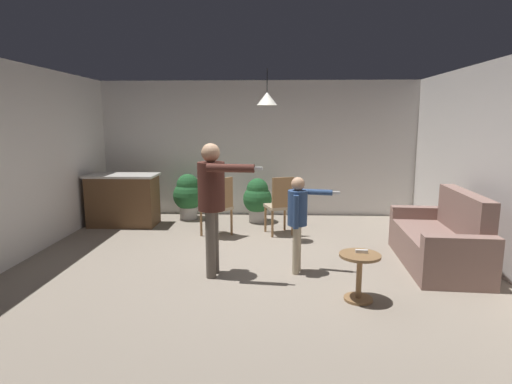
{
  "coord_description": "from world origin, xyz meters",
  "views": [
    {
      "loc": [
        0.3,
        -5.16,
        1.92
      ],
      "look_at": [
        0.08,
        0.11,
        1.0
      ],
      "focal_mm": 28.81,
      "sensor_mm": 36.0,
      "label": 1
    }
  ],
  "objects_px": {
    "potted_plant_corner": "(188,194)",
    "spare_remote_on_table": "(362,251)",
    "couch_floral": "(441,241)",
    "dining_chair_by_counter": "(280,203)",
    "kitchen_counter": "(123,200)",
    "person_child": "(298,214)",
    "potted_plant_by_wall": "(257,198)",
    "side_table_by_couch": "(359,271)",
    "person_adult": "(213,195)",
    "dining_chair_near_wall": "(219,205)"
  },
  "relations": [
    {
      "from": "side_table_by_couch",
      "to": "dining_chair_near_wall",
      "type": "bearing_deg",
      "value": 127.02
    },
    {
      "from": "dining_chair_by_counter",
      "to": "spare_remote_on_table",
      "type": "height_order",
      "value": "dining_chair_by_counter"
    },
    {
      "from": "couch_floral",
      "to": "side_table_by_couch",
      "type": "xyz_separation_m",
      "value": [
        -1.31,
        -1.15,
        -0.0
      ]
    },
    {
      "from": "side_table_by_couch",
      "to": "potted_plant_corner",
      "type": "xyz_separation_m",
      "value": [
        -2.59,
        3.63,
        0.17
      ]
    },
    {
      "from": "side_table_by_couch",
      "to": "person_adult",
      "type": "distance_m",
      "value": 1.93
    },
    {
      "from": "person_child",
      "to": "spare_remote_on_table",
      "type": "distance_m",
      "value": 1.02
    },
    {
      "from": "couch_floral",
      "to": "potted_plant_corner",
      "type": "bearing_deg",
      "value": 61.25
    },
    {
      "from": "person_adult",
      "to": "potted_plant_corner",
      "type": "bearing_deg",
      "value": -157.0
    },
    {
      "from": "couch_floral",
      "to": "dining_chair_by_counter",
      "type": "distance_m",
      "value": 2.55
    },
    {
      "from": "person_child",
      "to": "potted_plant_by_wall",
      "type": "xyz_separation_m",
      "value": [
        -0.61,
        2.64,
        -0.3
      ]
    },
    {
      "from": "potted_plant_by_wall",
      "to": "spare_remote_on_table",
      "type": "bearing_deg",
      "value": -69.97
    },
    {
      "from": "dining_chair_by_counter",
      "to": "potted_plant_corner",
      "type": "distance_m",
      "value": 2.09
    },
    {
      "from": "couch_floral",
      "to": "spare_remote_on_table",
      "type": "relative_size",
      "value": 14.24
    },
    {
      "from": "couch_floral",
      "to": "spare_remote_on_table",
      "type": "height_order",
      "value": "couch_floral"
    },
    {
      "from": "dining_chair_near_wall",
      "to": "potted_plant_by_wall",
      "type": "relative_size",
      "value": 1.19
    },
    {
      "from": "person_adult",
      "to": "dining_chair_by_counter",
      "type": "distance_m",
      "value": 2.13
    },
    {
      "from": "side_table_by_couch",
      "to": "dining_chair_near_wall",
      "type": "distance_m",
      "value": 3.02
    },
    {
      "from": "potted_plant_corner",
      "to": "dining_chair_near_wall",
      "type": "bearing_deg",
      "value": -57.62
    },
    {
      "from": "person_child",
      "to": "dining_chair_by_counter",
      "type": "relative_size",
      "value": 1.23
    },
    {
      "from": "kitchen_counter",
      "to": "dining_chair_near_wall",
      "type": "xyz_separation_m",
      "value": [
        1.87,
        -0.68,
        0.07
      ]
    },
    {
      "from": "person_child",
      "to": "side_table_by_couch",
      "type": "bearing_deg",
      "value": 48.53
    },
    {
      "from": "person_adult",
      "to": "person_child",
      "type": "xyz_separation_m",
      "value": [
        1.06,
        0.14,
        -0.26
      ]
    },
    {
      "from": "side_table_by_couch",
      "to": "potted_plant_by_wall",
      "type": "bearing_deg",
      "value": 109.5
    },
    {
      "from": "couch_floral",
      "to": "person_adult",
      "type": "distance_m",
      "value": 3.1
    },
    {
      "from": "person_adult",
      "to": "potted_plant_by_wall",
      "type": "xyz_separation_m",
      "value": [
        0.44,
        2.78,
        -0.56
      ]
    },
    {
      "from": "dining_chair_by_counter",
      "to": "dining_chair_near_wall",
      "type": "relative_size",
      "value": 1.0
    },
    {
      "from": "couch_floral",
      "to": "kitchen_counter",
      "type": "height_order",
      "value": "couch_floral"
    },
    {
      "from": "couch_floral",
      "to": "kitchen_counter",
      "type": "relative_size",
      "value": 1.47
    },
    {
      "from": "person_adult",
      "to": "potted_plant_by_wall",
      "type": "distance_m",
      "value": 2.87
    },
    {
      "from": "dining_chair_near_wall",
      "to": "potted_plant_by_wall",
      "type": "xyz_separation_m",
      "value": [
        0.59,
        1.04,
        -0.08
      ]
    },
    {
      "from": "side_table_by_couch",
      "to": "person_adult",
      "type": "height_order",
      "value": "person_adult"
    },
    {
      "from": "person_adult",
      "to": "dining_chair_near_wall",
      "type": "height_order",
      "value": "person_adult"
    },
    {
      "from": "couch_floral",
      "to": "dining_chair_near_wall",
      "type": "xyz_separation_m",
      "value": [
        -3.13,
        1.26,
        0.21
      ]
    },
    {
      "from": "potted_plant_corner",
      "to": "spare_remote_on_table",
      "type": "relative_size",
      "value": 6.88
    },
    {
      "from": "potted_plant_corner",
      "to": "spare_remote_on_table",
      "type": "height_order",
      "value": "potted_plant_corner"
    },
    {
      "from": "dining_chair_by_counter",
      "to": "potted_plant_corner",
      "type": "height_order",
      "value": "dining_chair_by_counter"
    },
    {
      "from": "person_child",
      "to": "potted_plant_by_wall",
      "type": "relative_size",
      "value": 1.46
    },
    {
      "from": "person_adult",
      "to": "dining_chair_near_wall",
      "type": "relative_size",
      "value": 1.65
    },
    {
      "from": "dining_chair_by_counter",
      "to": "spare_remote_on_table",
      "type": "bearing_deg",
      "value": -91.76
    },
    {
      "from": "spare_remote_on_table",
      "to": "dining_chair_near_wall",
      "type": "bearing_deg",
      "value": 127.78
    },
    {
      "from": "person_child",
      "to": "potted_plant_corner",
      "type": "height_order",
      "value": "person_child"
    },
    {
      "from": "couch_floral",
      "to": "dining_chair_near_wall",
      "type": "bearing_deg",
      "value": 71.77
    },
    {
      "from": "dining_chair_by_counter",
      "to": "potted_plant_by_wall",
      "type": "relative_size",
      "value": 1.19
    },
    {
      "from": "kitchen_counter",
      "to": "potted_plant_by_wall",
      "type": "distance_m",
      "value": 2.49
    },
    {
      "from": "kitchen_counter",
      "to": "potted_plant_corner",
      "type": "height_order",
      "value": "kitchen_counter"
    },
    {
      "from": "kitchen_counter",
      "to": "person_adult",
      "type": "relative_size",
      "value": 0.76
    },
    {
      "from": "dining_chair_near_wall",
      "to": "dining_chair_by_counter",
      "type": "bearing_deg",
      "value": -44.51
    },
    {
      "from": "couch_floral",
      "to": "potted_plant_by_wall",
      "type": "bearing_deg",
      "value": 51.48
    },
    {
      "from": "side_table_by_couch",
      "to": "person_child",
      "type": "xyz_separation_m",
      "value": [
        -0.61,
        0.81,
        0.44
      ]
    },
    {
      "from": "dining_chair_near_wall",
      "to": "potted_plant_corner",
      "type": "xyz_separation_m",
      "value": [
        -0.77,
        1.22,
        -0.05
      ]
    }
  ]
}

